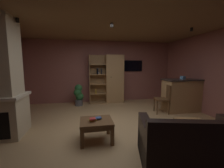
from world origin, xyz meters
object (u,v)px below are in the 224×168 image
Objects in this scene: leather_couch at (193,147)px; table_book_0 at (93,120)px; tissue_box at (183,78)px; potted_floor_plant at (79,95)px; coffee_table at (96,124)px; dining_chair at (164,97)px; table_book_1 at (98,118)px; wall_mounted_tv at (133,66)px; kitchen_bar_counter at (184,95)px; bookshelf_cabinet at (112,79)px; table_book_2 at (93,119)px.

table_book_0 is (-1.47, 1.02, 0.15)m from leather_couch.
tissue_box is 0.15× the size of potted_floor_plant.
coffee_table is 4.72× the size of table_book_0.
dining_chair reaches higher than coffee_table.
wall_mounted_tv is at bearing 60.54° from table_book_1.
kitchen_bar_counter is 11.94× the size of tissue_box.
kitchen_bar_counter is 3.36m from table_book_1.
table_book_1 is (-3.05, -1.42, -0.08)m from kitchen_bar_counter.
kitchen_bar_counter reaches higher than table_book_0.
leather_couch is at bearing -96.23° from wall_mounted_tv.
potted_floor_plant is (-3.55, 1.31, -0.11)m from kitchen_bar_counter.
bookshelf_cabinet reaches higher than potted_floor_plant.
dining_chair is 3.09m from potted_floor_plant.
kitchen_bar_counter is at bearing -55.99° from wall_mounted_tv.
table_book_1 is at bearing 141.74° from leather_couch.
table_book_0 is at bearing -155.08° from kitchen_bar_counter.
table_book_2 is at bearing -120.26° from wall_mounted_tv.
table_book_2 reaches higher than table_book_1.
table_book_1 is (0.04, 0.04, 0.12)m from coffee_table.
leather_couch is at bearing -33.33° from table_book_2.
kitchen_bar_counter is 2.39m from wall_mounted_tv.
dining_chair is at bearing 69.43° from leather_couch.
leather_couch reaches higher than potted_floor_plant.
wall_mounted_tv is (1.94, 3.33, 1.03)m from table_book_2.
tissue_box is at bearing 25.05° from table_book_0.
kitchen_bar_counter is 1.56× the size of dining_chair.
wall_mounted_tv reaches higher than dining_chair.
table_book_0 is at bearing -149.83° from dining_chair.
coffee_table is at bearing 11.59° from table_book_0.
leather_couch reaches higher than table_book_2.
leather_couch is (-1.69, -2.49, -0.25)m from kitchen_bar_counter.
dining_chair reaches higher than leather_couch.
bookshelf_cabinet is at bearing 73.97° from table_book_1.
potted_floor_plant is at bearing -168.04° from bookshelf_cabinet.
coffee_table is (-3.09, -1.45, -0.20)m from kitchen_bar_counter.
coffee_table is 0.79× the size of potted_floor_plant.
potted_floor_plant is at bearing 159.70° from kitchen_bar_counter.
bookshelf_cabinet is at bearing -167.59° from wall_mounted_tv.
leather_couch is 1.87× the size of dining_chair.
tissue_box is 0.14× the size of wall_mounted_tv.
dining_chair is 1.10× the size of wall_mounted_tv.
leather_couch is (-1.55, -2.43, -0.84)m from tissue_box.
table_book_0 is 2.74m from dining_chair.
bookshelf_cabinet is 16.31× the size of table_book_2.
tissue_box is at bearing -59.83° from wall_mounted_tv.
bookshelf_cabinet is 16.13× the size of table_book_1.
table_book_1 reaches higher than coffee_table.
bookshelf_cabinet is 3.25m from coffee_table.
table_book_1 is at bearing -149.53° from dining_chair.
tissue_box is 2.19m from wall_mounted_tv.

